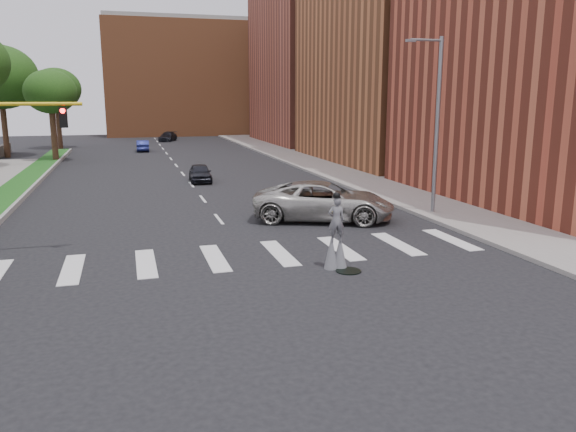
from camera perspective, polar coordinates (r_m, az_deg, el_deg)
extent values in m
plane|color=black|center=(21.02, -3.54, -4.75)|extent=(160.00, 160.00, 0.00)
cube|color=#164D16|center=(40.74, -26.08, 2.37)|extent=(2.00, 60.00, 0.25)
cube|color=gray|center=(40.56, -24.62, 2.49)|extent=(0.20, 60.00, 0.28)
cube|color=gray|center=(48.10, 4.52, 4.79)|extent=(5.00, 90.00, 0.18)
cylinder|color=black|center=(20.04, 6.17, -5.57)|extent=(0.90, 0.90, 0.04)
cube|color=#9E5731|center=(56.53, 12.35, 17.72)|extent=(16.00, 22.00, 24.00)
cube|color=#9B4B39|center=(78.33, 3.68, 14.79)|extent=(16.00, 22.00, 20.00)
cube|color=#9E5731|center=(98.26, -10.35, 13.45)|extent=(26.00, 14.00, 18.00)
cylinder|color=slate|center=(29.94, 14.90, 8.61)|extent=(0.20, 0.20, 9.00)
cylinder|color=slate|center=(29.63, 13.97, 16.96)|extent=(1.80, 0.12, 0.12)
cube|color=slate|center=(29.19, 12.36, 17.02)|extent=(0.50, 0.18, 0.12)
cylinder|color=gold|center=(23.03, -26.73, 10.13)|extent=(5.20, 0.14, 0.14)
cube|color=black|center=(22.78, -21.86, 9.27)|extent=(0.28, 0.18, 0.75)
cylinder|color=#FF0C0C|center=(22.67, -21.93, 9.89)|extent=(0.18, 0.06, 0.18)
cylinder|color=#372216|center=(20.29, 5.30, -3.97)|extent=(0.07, 0.07, 0.97)
cylinder|color=#372216|center=(20.21, 4.42, -4.01)|extent=(0.07, 0.07, 0.97)
cone|color=#5D5D62|center=(20.25, 5.30, -3.64)|extent=(0.52, 0.52, 1.21)
cone|color=#5D5D62|center=(20.18, 4.42, -3.68)|extent=(0.52, 0.52, 1.21)
imported|color=#5D5D62|center=(19.93, 4.92, -0.40)|extent=(0.63, 0.46, 1.63)
sphere|color=black|center=(19.76, 4.97, 2.08)|extent=(0.26, 0.26, 0.26)
cylinder|color=black|center=(19.77, 4.96, 1.94)|extent=(0.34, 0.34, 0.02)
cube|color=gold|center=(19.97, 4.85, 0.94)|extent=(0.22, 0.05, 0.10)
imported|color=#ADABA4|center=(28.08, 3.67, 1.53)|extent=(7.68, 5.66, 1.94)
imported|color=black|center=(41.60, -8.92, 4.35)|extent=(1.74, 3.89, 1.30)
imported|color=navy|center=(67.13, -14.52, 6.93)|extent=(1.48, 3.90, 1.27)
imported|color=black|center=(82.15, -12.10, 7.89)|extent=(3.24, 4.79, 1.29)
cylinder|color=#372216|center=(64.79, -26.83, 8.06)|extent=(0.56, 0.56, 6.20)
ellipsoid|color=#173810|center=(64.76, -27.25, 12.44)|extent=(7.49, 7.49, 6.37)
cylinder|color=#372216|center=(58.19, -22.69, 7.73)|extent=(0.56, 0.56, 5.40)
ellipsoid|color=#173810|center=(58.10, -23.01, 11.56)|extent=(4.80, 4.80, 4.08)
cylinder|color=#372216|center=(73.53, -22.25, 8.53)|extent=(0.56, 0.56, 5.63)
ellipsoid|color=#173810|center=(73.47, -22.52, 11.84)|extent=(5.78, 5.78, 4.91)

